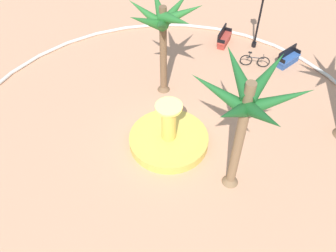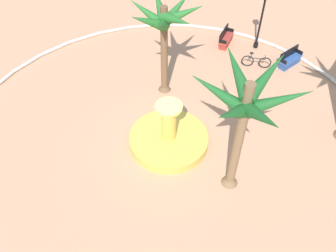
# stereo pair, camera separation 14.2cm
# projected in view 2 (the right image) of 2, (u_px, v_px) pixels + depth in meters

# --- Properties ---
(ground_plane) EXTENTS (80.00, 80.00, 0.00)m
(ground_plane) POSITION_uv_depth(u_px,v_px,m) (168.00, 140.00, 16.84)
(ground_plane) COLOR tan
(plaza_curb) EXTENTS (20.76, 20.76, 0.20)m
(plaza_curb) POSITION_uv_depth(u_px,v_px,m) (168.00, 138.00, 16.76)
(plaza_curb) COLOR silver
(plaza_curb) RESTS_ON ground
(fountain) EXTENTS (3.71, 3.71, 2.40)m
(fountain) POSITION_uv_depth(u_px,v_px,m) (169.00, 138.00, 16.45)
(fountain) COLOR gold
(fountain) RESTS_ON ground
(palm_tree_near_fountain) EXTENTS (4.40, 3.99, 5.73)m
(palm_tree_near_fountain) POSITION_uv_depth(u_px,v_px,m) (246.00, 107.00, 11.95)
(palm_tree_near_fountain) COLOR brown
(palm_tree_near_fountain) RESTS_ON ground
(palm_tree_by_curb) EXTENTS (3.85, 3.77, 5.15)m
(palm_tree_by_curb) POSITION_uv_depth(u_px,v_px,m) (165.00, 24.00, 16.44)
(palm_tree_by_curb) COLOR brown
(palm_tree_by_curb) RESTS_ON ground
(bench_east) EXTENTS (1.11, 1.66, 1.00)m
(bench_east) POSITION_uv_depth(u_px,v_px,m) (290.00, 60.00, 20.66)
(bench_east) COLOR #335BA8
(bench_east) RESTS_ON ground
(bench_west) EXTENTS (1.55, 1.40, 1.00)m
(bench_west) POSITION_uv_depth(u_px,v_px,m) (226.00, 39.00, 22.18)
(bench_west) COLOR #B73D33
(bench_west) RESTS_ON ground
(lamppost) EXTENTS (0.32, 0.32, 3.80)m
(lamppost) POSITION_uv_depth(u_px,v_px,m) (262.00, 15.00, 20.58)
(lamppost) COLOR black
(lamppost) RESTS_ON ground
(bicycle_red_frame) EXTENTS (0.80, 1.57, 0.94)m
(bicycle_red_frame) POSITION_uv_depth(u_px,v_px,m) (256.00, 61.00, 20.51)
(bicycle_red_frame) COLOR black
(bicycle_red_frame) RESTS_ON ground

